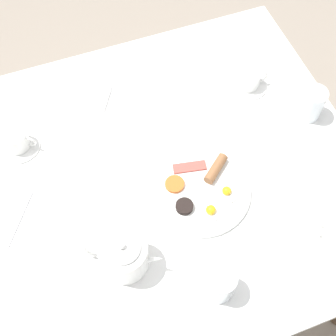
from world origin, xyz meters
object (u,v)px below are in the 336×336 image
water_glass_tall (311,103)px  fork_by_plate (19,219)px  breakfast_plate (201,189)px  teapot_far (123,255)px  knife_by_plate (152,64)px  teacup_with_saucer_left (248,80)px  water_glass_short (220,284)px  teacup_with_saucer_right (16,141)px  napkin_folded (86,96)px

water_glass_tall → fork_by_plate: (0.04, -0.94, -0.05)m
breakfast_plate → teapot_far: (0.13, -0.27, 0.05)m
water_glass_tall → knife_by_plate: size_ratio=0.64×
teacup_with_saucer_left → water_glass_tall: bearing=37.5°
water_glass_tall → water_glass_short: size_ratio=1.04×
teapot_far → fork_by_plate: 0.33m
water_glass_tall → fork_by_plate: 0.94m
teacup_with_saucer_right → water_glass_tall: 0.91m
water_glass_short → napkin_folded: 0.75m
teacup_with_saucer_left → water_glass_tall: (0.17, 0.13, 0.02)m
napkin_folded → teapot_far: bearing=-5.1°
teapot_far → knife_by_plate: (-0.63, 0.30, -0.05)m
teacup_with_saucer_left → teacup_with_saucer_right: size_ratio=1.00×
teacup_with_saucer_right → napkin_folded: (-0.11, 0.24, -0.02)m
teacup_with_saucer_left → fork_by_plate: size_ratio=0.87×
teacup_with_saucer_left → knife_by_plate: bearing=-126.5°
knife_by_plate → teapot_far: bearing=-25.2°
teacup_with_saucer_right → water_glass_short: size_ratio=1.33×
fork_by_plate → napkin_folded: bearing=140.5°
teapot_far → napkin_folded: teapot_far is taller
breakfast_plate → fork_by_plate: (-0.09, -0.51, -0.01)m
teapot_far → napkin_folded: (-0.58, 0.05, -0.05)m
napkin_folded → knife_by_plate: 0.25m
napkin_folded → fork_by_plate: napkin_folded is taller
breakfast_plate → fork_by_plate: size_ratio=1.92×
teapot_far → teacup_with_saucer_left: bearing=67.9°
water_glass_tall → teacup_with_saucer_left: bearing=-142.5°
teacup_with_saucer_right → water_glass_tall: size_ratio=1.28×
knife_by_plate → fork_by_plate: bearing=-52.6°
teacup_with_saucer_left → napkin_folded: 0.53m
teapot_far → napkin_folded: 0.58m
fork_by_plate → knife_by_plate: (-0.41, 0.54, 0.00)m
napkin_folded → water_glass_short: bearing=11.7°
teapot_far → teacup_with_saucer_right: size_ratio=1.47×
knife_by_plate → water_glass_tall: bearing=47.2°
water_glass_short → knife_by_plate: size_ratio=0.61×
breakfast_plate → teacup_with_saucer_left: 0.43m
breakfast_plate → knife_by_plate: size_ratio=1.80×
napkin_folded → teacup_with_saucer_right: bearing=-65.0°
water_glass_tall → water_glass_short: (0.42, -0.49, -0.00)m
teapot_far → teacup_with_saucer_left: 0.71m
teapot_far → teacup_with_saucer_right: teapot_far is taller
teapot_far → teacup_with_saucer_left: size_ratio=1.47×
water_glass_short → teacup_with_saucer_right: bearing=-147.3°
breakfast_plate → teacup_with_saucer_left: (-0.31, 0.29, 0.02)m
teapot_far → knife_by_plate: size_ratio=1.20×
fork_by_plate → water_glass_tall: bearing=92.7°
teapot_far → water_glass_tall: size_ratio=1.89×
breakfast_plate → water_glass_short: (0.28, -0.07, 0.04)m
water_glass_short → knife_by_plate: water_glass_short is taller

